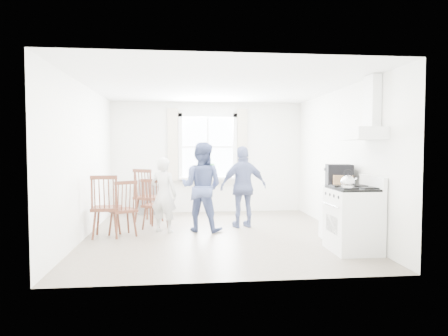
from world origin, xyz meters
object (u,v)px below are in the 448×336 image
Objects in this scene: windsor_chair_a at (105,200)px; windsor_chair_c at (125,202)px; gas_stove at (353,219)px; person_left at (164,195)px; low_cabinet at (339,213)px; person_mid at (202,187)px; person_right at (243,187)px; stereo_stack at (339,175)px; windsor_chair_b at (152,198)px.

windsor_chair_a is 0.33m from windsor_chair_c.
gas_stove is 1.03× the size of windsor_chair_a.
person_left reaches higher than gas_stove.
windsor_chair_a reaches higher than low_cabinet.
low_cabinet is 0.83× the size of windsor_chair_a.
person_mid is at bearing -153.09° from person_left.
person_right is (0.82, 0.26, -0.03)m from person_mid.
stereo_stack reaches higher than windsor_chair_b.
windsor_chair_a is at bearing 172.35° from stereo_stack.
windsor_chair_c is at bearing 6.60° from person_right.
low_cabinet is at bearing -7.74° from windsor_chair_a.
low_cabinet is at bearing -39.05° from stereo_stack.
windsor_chair_a reaches higher than windsor_chair_b.
gas_stove is at bearing 163.29° from person_mid.
person_mid is at bearing 15.20° from windsor_chair_a.
stereo_stack is 0.34× the size of person_left.
windsor_chair_c is (-3.56, 0.59, -0.48)m from stereo_stack.
windsor_chair_c is (-0.43, -0.57, 0.01)m from windsor_chair_b.
low_cabinet is 0.63m from stereo_stack.
gas_stove is 3.30m from person_left.
stereo_stack is at bearing -173.44° from person_left.
person_right is at bearing 138.69° from stereo_stack.
gas_stove is 1.24× the size of low_cabinet.
windsor_chair_c is at bearing -126.94° from windsor_chair_b.
low_cabinet is 2.46m from person_mid.
stereo_stack is (0.06, 0.71, 0.60)m from gas_stove.
gas_stove is 2.75m from person_mid.
windsor_chair_c is (-3.56, 0.60, 0.15)m from low_cabinet.
windsor_chair_a is 2.57m from person_right.
person_right is at bearing 16.11° from windsor_chair_a.
person_left is at bearing 1.09° from person_right.
gas_stove is at bearing -95.68° from low_cabinet.
person_left is at bearing 28.18° from windsor_chair_c.
stereo_stack is 0.29× the size of person_mid.
person_mid is at bearing 15.71° from windsor_chair_c.
person_left is (0.65, 0.35, 0.08)m from windsor_chair_c.
person_left is at bearing 162.13° from stereo_stack.
person_left reaches higher than low_cabinet.
stereo_stack is 0.49× the size of windsor_chair_b.
low_cabinet is 3.92m from windsor_chair_a.
stereo_stack is 0.48× the size of windsor_chair_c.
person_right is at bearing 124.68° from gas_stove.
gas_stove is at bearing -17.86° from windsor_chair_a.
person_right reaches higher than gas_stove.
stereo_stack is at bearing -9.46° from windsor_chair_c.
person_right is at bearing 2.46° from windsor_chair_b.
low_cabinet is at bearing -173.52° from person_left.
person_right is (2.15, 0.64, 0.18)m from windsor_chair_c.
low_cabinet is 3.62m from windsor_chair_c.
low_cabinet is 1.92× the size of stereo_stack.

